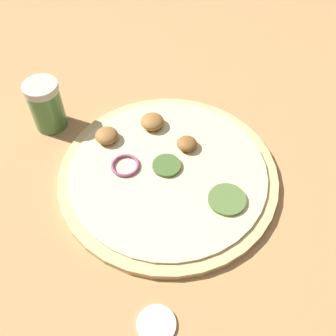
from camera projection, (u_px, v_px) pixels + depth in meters
name	position (u px, v px, depth m)	size (l,w,h in m)	color
ground_plane	(168.00, 177.00, 0.58)	(3.00, 3.00, 0.00)	tan
pizza	(167.00, 172.00, 0.58)	(0.32, 0.32, 0.03)	#D6B77A
spice_jar	(46.00, 105.00, 0.62)	(0.05, 0.05, 0.08)	#4C7F42
loose_cap	(156.00, 324.00, 0.45)	(0.05, 0.05, 0.01)	beige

